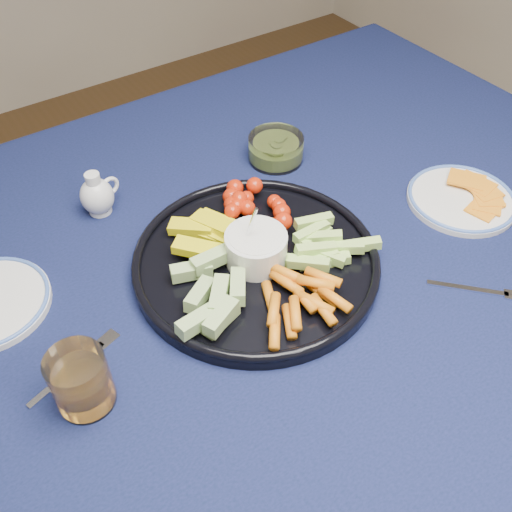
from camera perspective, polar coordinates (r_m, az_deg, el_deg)
dining_table at (r=0.97m, az=-4.05°, el=-4.85°), size 1.67×1.07×0.75m
crudite_platter at (r=0.88m, az=-0.09°, el=-0.26°), size 0.39×0.39×0.12m
creamer_pitcher at (r=1.01m, az=-15.57°, el=5.85°), size 0.07×0.06×0.08m
pickle_bowl at (r=1.11m, az=1.99°, el=10.59°), size 0.11×0.11×0.05m
cheese_plate at (r=1.08m, az=19.89°, el=5.51°), size 0.19×0.19×0.02m
juice_tumbler at (r=0.76m, az=-17.02°, el=-12.08°), size 0.07×0.07×0.09m
fork_left at (r=0.82m, az=-17.01°, el=-10.06°), size 0.15×0.06×0.00m
fork_right at (r=0.93m, az=21.81°, el=-3.28°), size 0.11×0.11×0.00m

